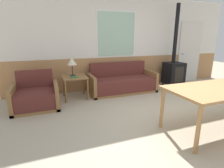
# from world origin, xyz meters

# --- Properties ---
(ground_plane) EXTENTS (16.00, 16.00, 0.00)m
(ground_plane) POSITION_xyz_m (0.00, 0.00, 0.00)
(ground_plane) COLOR #B2A58C
(wall_back) EXTENTS (7.20, 0.09, 2.70)m
(wall_back) POSITION_xyz_m (-0.02, 2.63, 1.36)
(wall_back) COLOR #AD7A4C
(wall_back) RESTS_ON ground_plane
(couch) EXTENTS (1.89, 0.78, 0.83)m
(couch) POSITION_xyz_m (-0.42, 2.12, 0.26)
(couch) COLOR olive
(couch) RESTS_ON ground_plane
(armchair) EXTENTS (0.96, 0.82, 0.80)m
(armchair) POSITION_xyz_m (-2.70, 1.70, 0.25)
(armchair) COLOR olive
(armchair) RESTS_ON ground_plane
(side_table) EXTENTS (0.60, 0.60, 0.57)m
(side_table) POSITION_xyz_m (-1.77, 2.06, 0.49)
(side_table) COLOR olive
(side_table) RESTS_ON ground_plane
(table_lamp) EXTENTS (0.24, 0.24, 0.46)m
(table_lamp) POSITION_xyz_m (-1.81, 2.16, 0.93)
(table_lamp) COLOR #262628
(table_lamp) RESTS_ON side_table
(book_stack) EXTENTS (0.17, 0.14, 0.02)m
(book_stack) POSITION_xyz_m (-1.81, 1.95, 0.58)
(book_stack) COLOR #2D7F3D
(book_stack) RESTS_ON side_table
(wood_stove) EXTENTS (0.54, 0.52, 2.49)m
(wood_stove) POSITION_xyz_m (1.34, 2.11, 0.56)
(wood_stove) COLOR black
(wood_stove) RESTS_ON ground_plane
(entry_door) EXTENTS (0.93, 0.09, 2.04)m
(entry_door) POSITION_xyz_m (2.35, 2.57, 1.02)
(entry_door) COLOR silver
(entry_door) RESTS_ON ground_plane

